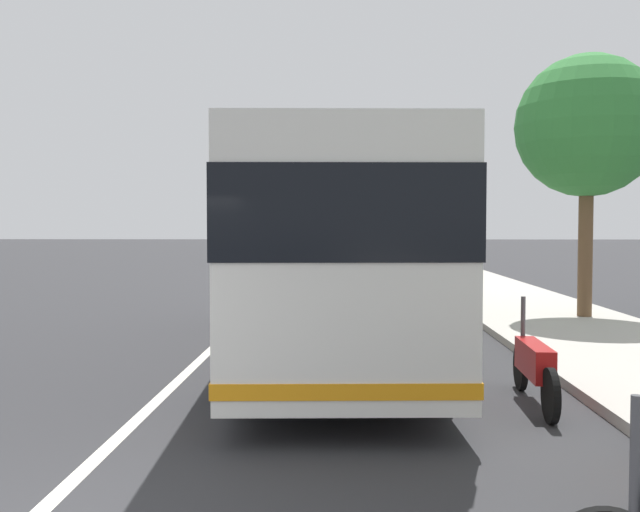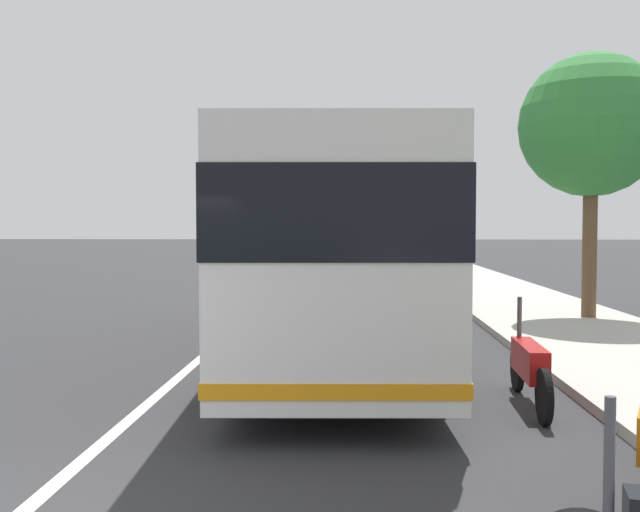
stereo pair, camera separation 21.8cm
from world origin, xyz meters
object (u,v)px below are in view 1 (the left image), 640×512
coach_bus (331,244)px  car_side_street (337,247)px  car_far_distant (259,251)px  motorcycle_mid_row (534,366)px  car_behind_bus (282,246)px  car_ahead_same_lane (281,244)px  roadside_tree_mid_block (587,127)px

coach_bus → car_side_street: bearing=-2.3°
car_far_distant → car_side_street: 10.70m
motorcycle_mid_row → car_behind_bus: size_ratio=0.53×
car_side_street → car_ahead_same_lane: car_ahead_same_lane is taller
car_far_distant → car_behind_bus: car_behind_bus is taller
car_side_street → car_behind_bus: car_behind_bus is taller
car_behind_bus → roadside_tree_mid_block: (-36.02, -9.87, 3.67)m
car_far_distant → car_behind_bus: bearing=172.8°
car_far_distant → car_behind_bus: 10.55m
coach_bus → car_behind_bus: (39.98, 4.18, -1.15)m
coach_bus → car_side_street: 39.12m
motorcycle_mid_row → car_behind_bus: (43.51, 6.72, 0.24)m
car_side_street → car_ahead_same_lane: 7.37m
car_far_distant → roadside_tree_mid_block: 27.76m
car_side_street → roadside_tree_mid_block: roadside_tree_mid_block is taller
motorcycle_mid_row → roadside_tree_mid_block: (7.50, -3.15, 3.91)m
car_far_distant → car_side_street: bearing=150.1°
car_ahead_same_lane → car_far_distant: bearing=1.9°
car_behind_bus → coach_bus: bearing=9.9°
motorcycle_mid_row → car_far_distant: (32.97, 7.22, 0.19)m
car_ahead_same_lane → car_side_street: bearing=40.5°
car_side_street → car_ahead_same_lane: bearing=41.1°
coach_bus → motorcycle_mid_row: bearing=-146.8°
car_ahead_same_lane → car_behind_bus: 4.90m
car_ahead_same_lane → car_behind_bus: (-4.87, -0.53, 0.02)m
roadside_tree_mid_block → motorcycle_mid_row: bearing=157.2°
motorcycle_mid_row → car_side_street: (42.64, 2.63, 0.19)m
car_side_street → car_behind_bus: (0.88, 4.08, 0.05)m
car_behind_bus → car_side_street: bearing=81.8°
coach_bus → car_behind_bus: size_ratio=2.62×
car_side_street → coach_bus: bearing=-177.5°
motorcycle_mid_row → car_side_street: size_ratio=0.52×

